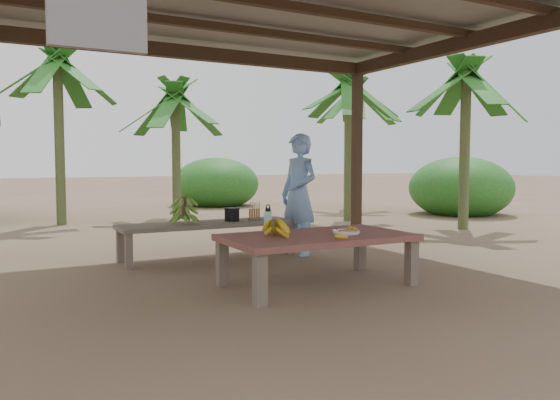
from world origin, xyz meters
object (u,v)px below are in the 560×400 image
cooking_pot (232,215)px  woman (299,194)px  bench (208,227)px  plate (346,232)px  ripe_banana_bunch (274,227)px  work_table (317,241)px  water_flask (268,221)px

cooking_pot → woman: woman is taller
cooking_pot → woman: (0.81, -0.30, 0.25)m
bench → woman: (1.14, -0.29, 0.39)m
bench → plate: 2.12m
ripe_banana_bunch → work_table: bearing=-4.6°
bench → plate: size_ratio=8.30×
work_table → water_flask: bearing=143.0°
plate → work_table: bearing=160.9°
work_table → plate: bearing=-18.6°
bench → woman: woman is taller
bench → ripe_banana_bunch: ripe_banana_bunch is taller
ripe_banana_bunch → cooking_pot: bearing=78.2°
ripe_banana_bunch → plate: ripe_banana_bunch is taller
work_table → plate: plate is taller
bench → woman: bearing=-14.0°
plate → water_flask: bearing=149.3°
plate → cooking_pot: cooking_pot is taller
work_table → water_flask: (-0.38, 0.30, 0.18)m
work_table → cooking_pot: (-0.06, 1.92, 0.10)m
ripe_banana_bunch → cooking_pot: (0.39, 1.88, -0.06)m
ripe_banana_bunch → plate: (0.73, -0.13, -0.07)m
work_table → bench: 1.95m
water_flask → cooking_pot: (0.32, 1.62, -0.09)m
bench → ripe_banana_bunch: 1.89m
ripe_banana_bunch → plate: size_ratio=1.13×
bench → plate: (0.66, -2.01, 0.12)m
woman → work_table: bearing=-38.1°
bench → cooking_pot: (0.32, 0.01, 0.14)m
ripe_banana_bunch → plate: bearing=-10.2°
ripe_banana_bunch → woman: woman is taller
work_table → woman: bearing=65.7°
water_flask → cooking_pot: bearing=78.9°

